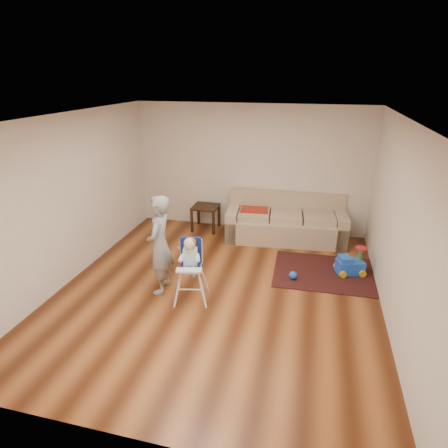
% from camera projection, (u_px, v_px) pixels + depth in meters
% --- Properties ---
extents(ground, '(5.50, 5.50, 0.00)m').
position_uv_depth(ground, '(218.00, 290.00, 6.04)').
color(ground, '#48210E').
rests_on(ground, ground).
extents(room_envelope, '(5.04, 5.52, 2.72)m').
position_uv_depth(room_envelope, '(226.00, 169.00, 5.81)').
color(room_envelope, silver).
rests_on(room_envelope, ground).
extents(sofa, '(2.49, 1.20, 0.93)m').
position_uv_depth(sofa, '(286.00, 218.00, 7.74)').
color(sofa, tan).
rests_on(sofa, ground).
extents(side_table, '(0.55, 0.55, 0.55)m').
position_uv_depth(side_table, '(206.00, 218.00, 8.31)').
color(side_table, black).
rests_on(side_table, ground).
extents(area_rug, '(1.85, 1.41, 0.01)m').
position_uv_depth(area_rug, '(326.00, 272.00, 6.57)').
color(area_rug, black).
rests_on(area_rug, ground).
extents(ride_on_toy, '(0.52, 0.44, 0.49)m').
position_uv_depth(ride_on_toy, '(351.00, 260.00, 6.45)').
color(ride_on_toy, blue).
rests_on(ride_on_toy, area_rug).
extents(toy_ball, '(0.14, 0.14, 0.14)m').
position_uv_depth(toy_ball, '(293.00, 275.00, 6.32)').
color(toy_ball, blue).
rests_on(toy_ball, area_rug).
extents(high_chair, '(0.57, 0.57, 1.04)m').
position_uv_depth(high_chair, '(191.00, 270.00, 5.63)').
color(high_chair, silver).
rests_on(high_chair, ground).
extents(adult, '(0.43, 0.61, 1.59)m').
position_uv_depth(adult, '(160.00, 245.00, 5.77)').
color(adult, gray).
rests_on(adult, ground).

